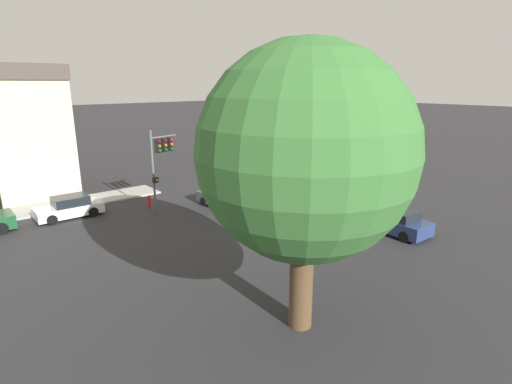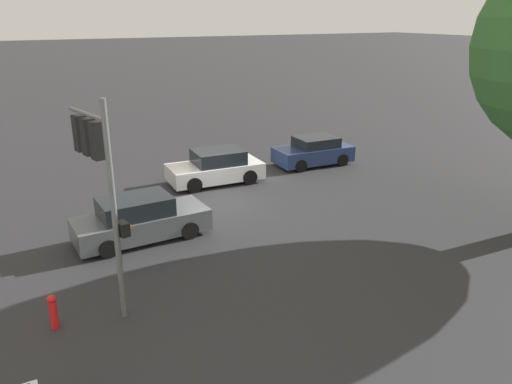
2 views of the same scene
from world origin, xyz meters
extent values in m
plane|color=#28282B|center=(0.00, 0.00, 0.00)|extent=(300.00, 300.00, 0.00)
cube|color=beige|center=(16.59, 11.54, 4.32)|extent=(6.56, 5.31, 8.65)
cube|color=#473D38|center=(16.59, 11.54, 9.20)|extent=(6.82, 5.52, 1.10)
cylinder|color=#4C3823|center=(-9.33, 8.44, 1.81)|extent=(0.83, 0.83, 3.62)
sphere|color=#33662D|center=(-9.33, 8.44, 6.29)|extent=(7.12, 7.12, 7.12)
cylinder|color=#515456|center=(5.53, 6.63, 2.79)|extent=(0.14, 0.14, 5.58)
cylinder|color=#515456|center=(5.74, 5.64, 5.08)|extent=(0.52, 1.99, 0.10)
cube|color=black|center=(5.64, 6.14, 4.53)|extent=(0.36, 0.36, 0.90)
sphere|color=#590F0F|center=(5.45, 6.10, 4.83)|extent=(0.20, 0.20, 0.20)
sphere|color=#99660F|center=(5.45, 6.10, 4.53)|extent=(0.20, 0.20, 0.20)
sphere|color=#0F511E|center=(5.45, 6.10, 4.23)|extent=(0.20, 0.20, 0.20)
cube|color=black|center=(5.74, 5.64, 4.53)|extent=(0.36, 0.36, 0.90)
sphere|color=#590F0F|center=(5.56, 5.60, 4.83)|extent=(0.20, 0.20, 0.20)
sphere|color=#99660F|center=(5.56, 5.60, 4.53)|extent=(0.20, 0.20, 0.20)
sphere|color=#0F511E|center=(5.56, 5.60, 4.23)|extent=(0.20, 0.20, 0.20)
cube|color=black|center=(5.85, 5.15, 4.53)|extent=(0.36, 0.36, 0.90)
sphere|color=red|center=(5.66, 5.11, 4.83)|extent=(0.20, 0.20, 0.20)
sphere|color=#99660F|center=(5.66, 5.11, 4.53)|extent=(0.20, 0.20, 0.20)
sphere|color=#0F511E|center=(5.66, 5.11, 4.23)|extent=(0.20, 0.20, 0.20)
cube|color=black|center=(5.35, 6.59, 2.40)|extent=(0.29, 0.39, 0.35)
sphere|color=orange|center=(5.22, 6.56, 2.40)|extent=(0.18, 0.18, 0.18)
cube|color=#4C5156|center=(3.78, 2.22, 0.54)|extent=(4.56, 1.95, 0.75)
cube|color=black|center=(3.96, 2.23, 1.23)|extent=(2.40, 1.65, 0.62)
cylinder|color=black|center=(2.42, 1.33, 0.31)|extent=(0.63, 0.24, 0.62)
cylinder|color=black|center=(2.35, 2.99, 0.31)|extent=(0.63, 0.24, 0.62)
cylinder|color=black|center=(5.20, 1.44, 0.31)|extent=(0.63, 0.24, 0.62)
cylinder|color=black|center=(5.14, 3.10, 0.31)|extent=(0.63, 0.24, 0.62)
cube|color=silver|center=(-0.89, -2.16, 0.55)|extent=(4.33, 2.19, 0.71)
cube|color=black|center=(-1.06, -2.15, 1.21)|extent=(2.29, 1.83, 0.62)
cylinder|color=black|center=(0.47, -1.33, 0.34)|extent=(0.70, 0.26, 0.69)
cylinder|color=black|center=(0.36, -3.15, 0.34)|extent=(0.70, 0.26, 0.69)
cylinder|color=black|center=(-2.15, -1.17, 0.34)|extent=(0.70, 0.26, 0.69)
cylinder|color=black|center=(-2.25, -3.00, 0.34)|extent=(0.70, 0.26, 0.69)
cube|color=navy|center=(-6.49, -2.47, 0.55)|extent=(4.02, 2.02, 0.76)
cube|color=black|center=(-6.64, -2.46, 1.18)|extent=(2.12, 1.70, 0.50)
cylinder|color=black|center=(-5.23, -1.68, 0.32)|extent=(0.64, 0.25, 0.63)
cylinder|color=black|center=(-5.31, -3.38, 0.32)|extent=(0.64, 0.25, 0.63)
cylinder|color=black|center=(-7.66, -1.55, 0.32)|extent=(0.64, 0.25, 0.63)
cylinder|color=black|center=(-7.75, -3.26, 0.32)|extent=(0.64, 0.25, 0.63)
cube|color=silver|center=(8.71, 11.17, 0.50)|extent=(1.88, 4.03, 0.64)
cube|color=black|center=(8.71, 11.01, 1.10)|extent=(1.64, 2.10, 0.57)
cylinder|color=black|center=(7.86, 12.42, 0.32)|extent=(0.23, 0.64, 0.63)
cylinder|color=black|center=(9.59, 12.40, 0.32)|extent=(0.23, 0.64, 0.63)
cylinder|color=black|center=(7.83, 9.93, 0.32)|extent=(0.23, 0.64, 0.63)
cylinder|color=black|center=(9.56, 9.91, 0.32)|extent=(0.23, 0.64, 0.63)
cylinder|color=black|center=(7.98, 15.07, 0.35)|extent=(0.22, 0.71, 0.71)
cylinder|color=red|center=(7.16, 6.31, 0.38)|extent=(0.20, 0.20, 0.75)
sphere|color=red|center=(7.16, 6.31, 0.81)|extent=(0.22, 0.22, 0.22)
camera|label=1|loc=(-17.95, 17.83, 8.46)|focal=28.00mm
camera|label=2|loc=(7.75, 17.87, 7.31)|focal=35.00mm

